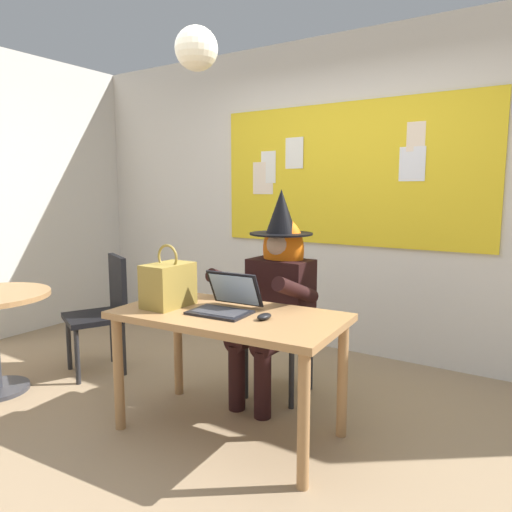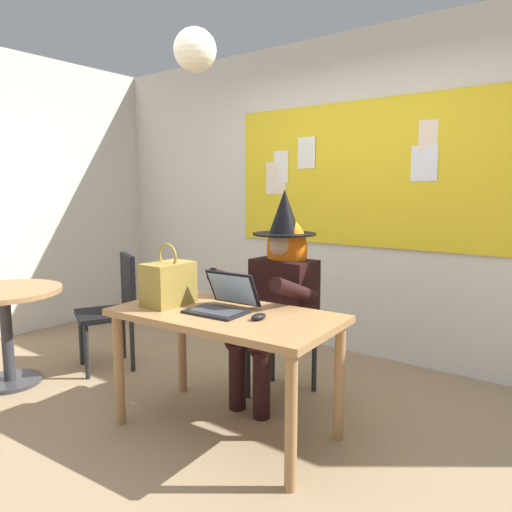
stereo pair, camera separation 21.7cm
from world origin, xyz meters
The scene contains 10 objects.
ground_plane centered at (0.00, 0.00, 0.00)m, with size 24.00×24.00×0.00m, color #937A5B.
wall_back_bulletin centered at (0.00, 1.76, 1.37)m, with size 5.84×1.95×2.72m.
desk_main centered at (0.00, 0.00, 0.63)m, with size 1.35×0.77×0.73m.
chair_at_desk centered at (-0.03, 0.70, 0.49)m, with size 0.46×0.46×0.88m.
person_costumed centered at (-0.02, 0.58, 0.78)m, with size 0.60×0.68×1.43m.
laptop centered at (-0.03, 0.01, 0.77)m, with size 0.36×0.35×0.22m.
computer_mouse centered at (0.25, -0.01, 0.74)m, with size 0.06×0.10×0.03m, color black.
handbag centered at (-0.39, -0.07, 0.86)m, with size 0.20×0.30×0.38m.
side_table_round centered at (-1.73, -0.44, 0.53)m, with size 0.79×0.79×0.71m.
chair_spare_by_window centered at (-1.39, 0.26, 0.51)m, with size 0.56×0.56×0.91m.
Camera 2 is at (1.74, -2.01, 1.43)m, focal length 33.21 mm.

